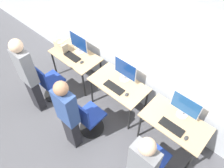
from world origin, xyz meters
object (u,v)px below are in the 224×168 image
at_px(office_chair_right, 150,161).
at_px(handbag, 61,46).
at_px(keyboard_right, 172,127).
at_px(monitor_left, 79,43).
at_px(keyboard_center, 114,87).
at_px(mouse_left, 82,62).
at_px(monitor_right, 185,106).
at_px(person_left, 28,75).
at_px(keyboard_left, 72,56).
at_px(mouse_center, 127,95).
at_px(monitor_center, 125,70).
at_px(mouse_right, 186,138).
at_px(office_chair_center, 89,119).
at_px(office_chair_left, 50,84).
at_px(person_center, 68,115).
at_px(person_right, 142,168).

relative_size(office_chair_right, handbag, 3.06).
bearing_deg(keyboard_right, monitor_left, 173.65).
bearing_deg(keyboard_center, mouse_left, 176.28).
xyz_separation_m(monitor_right, handbag, (-2.81, -0.28, -0.12)).
xyz_separation_m(keyboard_center, handbag, (-1.57, 0.04, 0.11)).
xyz_separation_m(mouse_left, person_left, (-0.28, -1.03, 0.21)).
relative_size(keyboard_left, mouse_center, 4.58).
bearing_deg(mouse_center, monitor_left, 170.72).
bearing_deg(monitor_center, person_left, -134.00).
distance_m(monitor_left, keyboard_right, 2.50).
relative_size(monitor_center, mouse_right, 5.50).
distance_m(keyboard_left, office_chair_center, 1.43).
bearing_deg(keyboard_left, office_chair_left, -92.46).
xyz_separation_m(person_left, monitor_right, (2.47, 1.29, 0.01)).
distance_m(keyboard_center, office_chair_center, 0.75).
relative_size(mouse_center, person_center, 0.05).
relative_size(office_chair_center, person_right, 0.57).
distance_m(office_chair_left, monitor_right, 2.74).
height_order(keyboard_right, person_right, person_right).
height_order(person_left, monitor_right, person_left).
xyz_separation_m(keyboard_left, mouse_right, (2.75, -0.08, 0.01)).
distance_m(office_chair_left, person_right, 2.64).
height_order(monitor_right, mouse_right, monitor_right).
bearing_deg(office_chair_center, office_chair_right, 5.04).
relative_size(office_chair_left, mouse_right, 10.22).
bearing_deg(monitor_left, person_right, -24.79).
relative_size(keyboard_left, person_center, 0.25).
height_order(mouse_right, handbag, handbag).
relative_size(mouse_left, person_center, 0.05).
bearing_deg(person_center, person_right, 4.79).
height_order(office_chair_left, person_right, person_right).
bearing_deg(office_chair_right, person_right, -84.24).
bearing_deg(monitor_right, person_right, -87.05).
bearing_deg(keyboard_center, monitor_center, 90.00).
height_order(person_center, office_chair_right, person_center).
bearing_deg(person_center, keyboard_left, 137.53).
xyz_separation_m(person_left, mouse_right, (2.75, 0.94, -0.21)).
relative_size(person_right, handbag, 5.41).
height_order(person_left, keyboard_right, person_left).
height_order(mouse_left, person_right, person_right).
bearing_deg(monitor_right, handbag, -174.22).
height_order(monitor_center, person_center, person_center).
relative_size(keyboard_left, mouse_left, 4.58).
bearing_deg(office_chair_left, keyboard_left, 87.54).
bearing_deg(monitor_left, monitor_center, 1.64).
height_order(monitor_right, person_right, person_right).
xyz_separation_m(mouse_left, handbag, (-0.62, -0.02, 0.10)).
distance_m(mouse_center, person_center, 1.11).
relative_size(mouse_left, handbag, 0.30).
bearing_deg(keyboard_left, mouse_right, -1.58).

